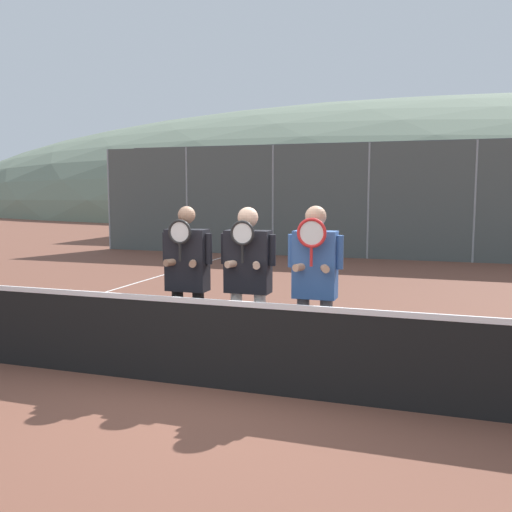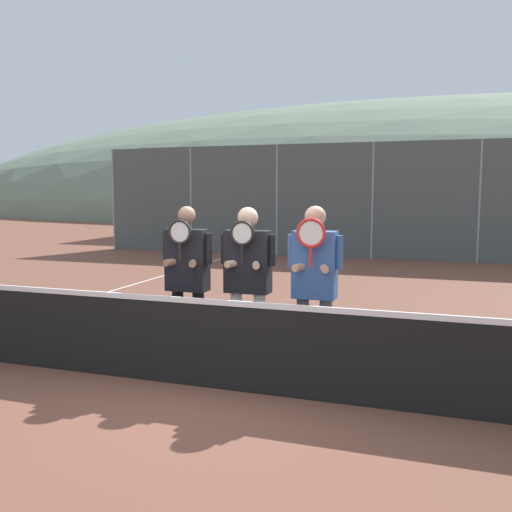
% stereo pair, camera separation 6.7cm
% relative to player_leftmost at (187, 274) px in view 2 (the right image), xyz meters
% --- Properties ---
extents(ground_plane, '(120.00, 120.00, 0.00)m').
position_rel_player_leftmost_xyz_m(ground_plane, '(0.56, -0.58, -1.07)').
color(ground_plane, brown).
extents(hill_distant, '(101.34, 56.30, 19.70)m').
position_rel_player_leftmost_xyz_m(hill_distant, '(0.56, 50.88, -1.07)').
color(hill_distant, slate).
rests_on(hill_distant, ground_plane).
extents(clubhouse_building, '(17.68, 5.50, 3.77)m').
position_rel_player_leftmost_xyz_m(clubhouse_building, '(-1.08, 18.55, 0.84)').
color(clubhouse_building, beige).
rests_on(clubhouse_building, ground_plane).
extents(fence_back, '(17.47, 0.06, 3.37)m').
position_rel_player_leftmost_xyz_m(fence_back, '(0.56, 11.08, 0.62)').
color(fence_back, gray).
rests_on(fence_back, ground_plane).
extents(tennis_net, '(11.14, 0.09, 1.01)m').
position_rel_player_leftmost_xyz_m(tennis_net, '(0.56, -0.58, -0.59)').
color(tennis_net, gray).
rests_on(tennis_net, ground_plane).
extents(court_line_left_sideline, '(0.05, 16.00, 0.01)m').
position_rel_player_leftmost_xyz_m(court_line_left_sideline, '(-3.59, 2.42, -1.06)').
color(court_line_left_sideline, white).
rests_on(court_line_left_sideline, ground_plane).
extents(player_leftmost, '(0.60, 0.34, 1.82)m').
position_rel_player_leftmost_xyz_m(player_leftmost, '(0.00, 0.00, 0.00)').
color(player_leftmost, black).
rests_on(player_leftmost, ground_plane).
extents(player_center_left, '(0.63, 0.34, 1.81)m').
position_rel_player_leftmost_xyz_m(player_center_left, '(0.68, 0.12, 0.02)').
color(player_center_left, white).
rests_on(player_center_left, ground_plane).
extents(player_center_right, '(0.58, 0.34, 1.83)m').
position_rel_player_leftmost_xyz_m(player_center_right, '(1.46, -0.03, 0.03)').
color(player_center_right, '#56565B').
rests_on(player_center_right, ground_plane).
extents(car_far_left, '(4.29, 1.92, 1.88)m').
position_rel_player_leftmost_xyz_m(car_far_left, '(-4.81, 13.51, -0.12)').
color(car_far_left, maroon).
rests_on(car_far_left, ground_plane).
extents(car_left_of_center, '(4.65, 1.92, 1.76)m').
position_rel_player_leftmost_xyz_m(car_left_of_center, '(0.22, 13.54, -0.17)').
color(car_left_of_center, '#B2B7BC').
rests_on(car_left_of_center, ground_plane).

